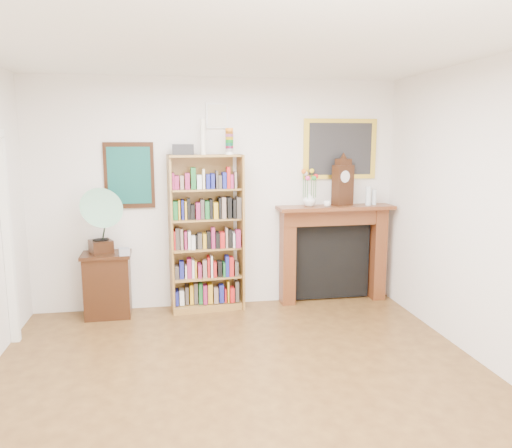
{
  "coord_description": "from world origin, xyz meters",
  "views": [
    {
      "loc": [
        -0.58,
        -3.6,
        2.08
      ],
      "look_at": [
        0.32,
        1.6,
        1.17
      ],
      "focal_mm": 35.0,
      "sensor_mm": 36.0,
      "label": 1
    }
  ],
  "objects_px": {
    "side_cabinet": "(108,285)",
    "mantel_clock": "(343,183)",
    "bookshelf": "(206,225)",
    "cd_stack": "(124,252)",
    "gramophone": "(98,217)",
    "bottle_right": "(374,197)",
    "flower_vase": "(309,200)",
    "fireplace": "(333,244)",
    "bottle_left": "(368,196)",
    "teacup": "(327,204)"
  },
  "relations": [
    {
      "from": "flower_vase",
      "to": "teacup",
      "type": "relative_size",
      "value": 1.8
    },
    {
      "from": "fireplace",
      "to": "bottle_left",
      "type": "bearing_deg",
      "value": -12.17
    },
    {
      "from": "fireplace",
      "to": "mantel_clock",
      "type": "distance_m",
      "value": 0.8
    },
    {
      "from": "fireplace",
      "to": "cd_stack",
      "type": "relative_size",
      "value": 12.37
    },
    {
      "from": "gramophone",
      "to": "cd_stack",
      "type": "distance_m",
      "value": 0.49
    },
    {
      "from": "mantel_clock",
      "to": "bottle_right",
      "type": "relative_size",
      "value": 2.92
    },
    {
      "from": "teacup",
      "to": "bottle_left",
      "type": "xyz_separation_m",
      "value": [
        0.55,
        0.04,
        0.08
      ]
    },
    {
      "from": "bottle_right",
      "to": "bookshelf",
      "type": "bearing_deg",
      "value": -179.78
    },
    {
      "from": "side_cabinet",
      "to": "cd_stack",
      "type": "height_order",
      "value": "cd_stack"
    },
    {
      "from": "side_cabinet",
      "to": "mantel_clock",
      "type": "bearing_deg",
      "value": 1.03
    },
    {
      "from": "side_cabinet",
      "to": "flower_vase",
      "type": "relative_size",
      "value": 4.54
    },
    {
      "from": "gramophone",
      "to": "mantel_clock",
      "type": "bearing_deg",
      "value": -19.63
    },
    {
      "from": "teacup",
      "to": "bottle_right",
      "type": "relative_size",
      "value": 0.47
    },
    {
      "from": "cd_stack",
      "to": "bottle_left",
      "type": "xyz_separation_m",
      "value": [
        3.0,
        0.17,
        0.56
      ]
    },
    {
      "from": "bookshelf",
      "to": "cd_stack",
      "type": "relative_size",
      "value": 18.17
    },
    {
      "from": "bottle_right",
      "to": "fireplace",
      "type": "bearing_deg",
      "value": 173.24
    },
    {
      "from": "mantel_clock",
      "to": "flower_vase",
      "type": "bearing_deg",
      "value": 159.47
    },
    {
      "from": "mantel_clock",
      "to": "bottle_left",
      "type": "xyz_separation_m",
      "value": [
        0.32,
        -0.06,
        -0.16
      ]
    },
    {
      "from": "bookshelf",
      "to": "gramophone",
      "type": "height_order",
      "value": "bookshelf"
    },
    {
      "from": "mantel_clock",
      "to": "bottle_left",
      "type": "bearing_deg",
      "value": -34.8
    },
    {
      "from": "cd_stack",
      "to": "bottle_right",
      "type": "relative_size",
      "value": 0.6
    },
    {
      "from": "teacup",
      "to": "bottle_left",
      "type": "bearing_deg",
      "value": 4.35
    },
    {
      "from": "side_cabinet",
      "to": "gramophone",
      "type": "relative_size",
      "value": 0.98
    },
    {
      "from": "bottle_right",
      "to": "gramophone",
      "type": "bearing_deg",
      "value": -177.7
    },
    {
      "from": "flower_vase",
      "to": "mantel_clock",
      "type": "bearing_deg",
      "value": 2.84
    },
    {
      "from": "side_cabinet",
      "to": "mantel_clock",
      "type": "xyz_separation_m",
      "value": [
        2.9,
        0.1,
        1.15
      ]
    },
    {
      "from": "bottle_right",
      "to": "flower_vase",
      "type": "bearing_deg",
      "value": 178.6
    },
    {
      "from": "teacup",
      "to": "bottle_right",
      "type": "distance_m",
      "value": 0.65
    },
    {
      "from": "bottle_left",
      "to": "side_cabinet",
      "type": "bearing_deg",
      "value": -179.4
    },
    {
      "from": "bottle_left",
      "to": "fireplace",
      "type": "bearing_deg",
      "value": 168.94
    },
    {
      "from": "cd_stack",
      "to": "bottle_left",
      "type": "bearing_deg",
      "value": 3.24
    },
    {
      "from": "flower_vase",
      "to": "bottle_right",
      "type": "height_order",
      "value": "bottle_right"
    },
    {
      "from": "mantel_clock",
      "to": "flower_vase",
      "type": "xyz_separation_m",
      "value": [
        -0.44,
        -0.02,
        -0.2
      ]
    },
    {
      "from": "gramophone",
      "to": "teacup",
      "type": "bearing_deg",
      "value": -21.57
    },
    {
      "from": "cd_stack",
      "to": "flower_vase",
      "type": "relative_size",
      "value": 0.71
    },
    {
      "from": "bookshelf",
      "to": "teacup",
      "type": "xyz_separation_m",
      "value": [
        1.49,
        -0.06,
        0.23
      ]
    },
    {
      "from": "flower_vase",
      "to": "bottle_left",
      "type": "height_order",
      "value": "bottle_left"
    },
    {
      "from": "fireplace",
      "to": "mantel_clock",
      "type": "relative_size",
      "value": 2.54
    },
    {
      "from": "cd_stack",
      "to": "flower_vase",
      "type": "height_order",
      "value": "flower_vase"
    },
    {
      "from": "teacup",
      "to": "side_cabinet",
      "type": "bearing_deg",
      "value": 179.81
    },
    {
      "from": "gramophone",
      "to": "cd_stack",
      "type": "relative_size",
      "value": 6.49
    },
    {
      "from": "bookshelf",
      "to": "side_cabinet",
      "type": "distance_m",
      "value": 1.35
    },
    {
      "from": "bookshelf",
      "to": "teacup",
      "type": "bearing_deg",
      "value": -7.91
    },
    {
      "from": "cd_stack",
      "to": "bottle_left",
      "type": "relative_size",
      "value": 0.5
    },
    {
      "from": "fireplace",
      "to": "mantel_clock",
      "type": "xyz_separation_m",
      "value": [
        0.1,
        -0.02,
        0.79
      ]
    },
    {
      "from": "mantel_clock",
      "to": "bottle_right",
      "type": "bearing_deg",
      "value": -29.34
    },
    {
      "from": "fireplace",
      "to": "bottle_left",
      "type": "height_order",
      "value": "bottle_left"
    },
    {
      "from": "mantel_clock",
      "to": "teacup",
      "type": "bearing_deg",
      "value": -178.95
    },
    {
      "from": "side_cabinet",
      "to": "flower_vase",
      "type": "distance_m",
      "value": 2.64
    },
    {
      "from": "cd_stack",
      "to": "flower_vase",
      "type": "distance_m",
      "value": 2.31
    }
  ]
}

